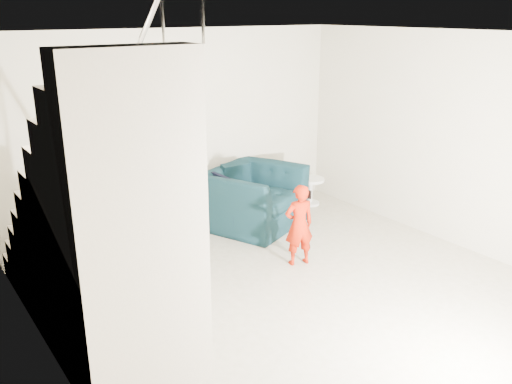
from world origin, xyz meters
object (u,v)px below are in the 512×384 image
Objects in this scene: armchair at (254,198)px; toddler at (299,225)px; staircase at (100,246)px; side_table at (311,187)px.

toddler is at bearing -124.05° from armchair.
armchair is at bearing -87.18° from toddler.
staircase is at bearing 19.19° from toddler.
staircase reaches higher than side_table.
side_table is at bearing 23.48° from staircase.
armchair is at bearing 29.00° from staircase.
toddler is 2.51m from staircase.
staircase is at bearing -173.39° from armchair.
armchair is 2.99× the size of side_table.
side_table is (1.24, 0.21, -0.13)m from armchair.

